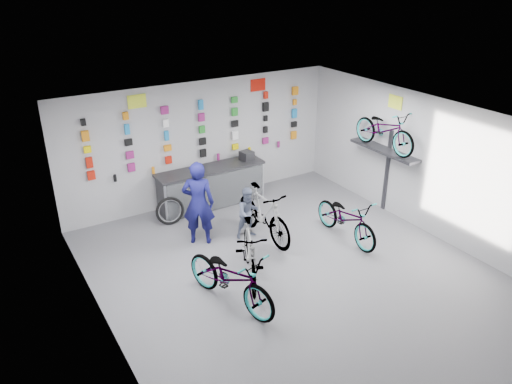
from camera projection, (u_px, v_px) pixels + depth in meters
floor at (295, 274)px, 9.62m from camera, size 8.00×8.00×0.00m
ceiling at (301, 125)px, 8.37m from camera, size 8.00×8.00×0.00m
wall_back at (201, 143)px, 12.10m from camera, size 7.00×0.00×7.00m
wall_front at (495, 332)px, 5.89m from camera, size 7.00×0.00×7.00m
wall_left at (104, 259)px, 7.35m from camera, size 0.00×8.00×8.00m
wall_right at (431, 167)px, 10.64m from camera, size 0.00×8.00×8.00m
counter at (211, 187)px, 12.17m from camera, size 2.70×0.66×1.00m
merch_wall at (202, 132)px, 11.92m from camera, size 5.57×0.08×1.56m
wall_bracket at (384, 153)px, 11.51m from camera, size 0.39×1.90×2.00m
sign_left at (137, 101)px, 10.87m from camera, size 0.42×0.02×0.30m
sign_right at (258, 85)px, 12.33m from camera, size 0.42×0.02×0.30m
sign_side at (395, 102)px, 11.08m from camera, size 0.02×0.40×0.30m
bike_left at (231, 277)px, 8.59m from camera, size 1.25×2.17×1.08m
bike_center at (250, 253)px, 9.28m from camera, size 1.27×1.93×1.13m
bike_right at (346, 218)px, 10.68m from camera, size 0.67×1.89×0.99m
bike_service at (264, 214)px, 10.67m from camera, size 0.62×1.98×1.18m
bike_wall at (385, 130)px, 11.23m from camera, size 0.63×1.80×0.95m
clerk at (198, 203)px, 10.37m from camera, size 0.80×0.73×1.84m
customer at (249, 213)px, 10.72m from camera, size 0.60×0.49×1.16m
spare_wheel at (170, 211)px, 11.36m from camera, size 0.67×0.23×0.66m
register at (247, 156)px, 12.39m from camera, size 0.33×0.34×0.22m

